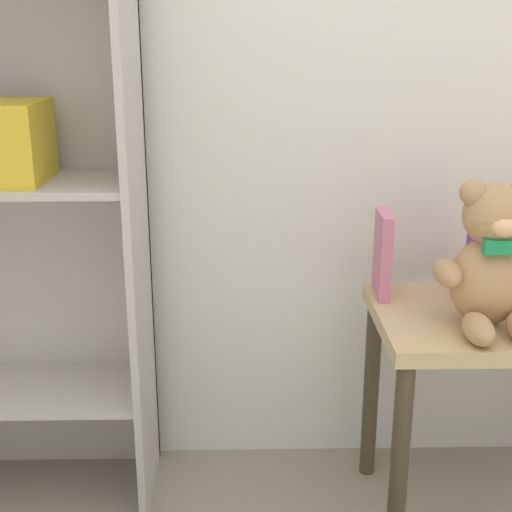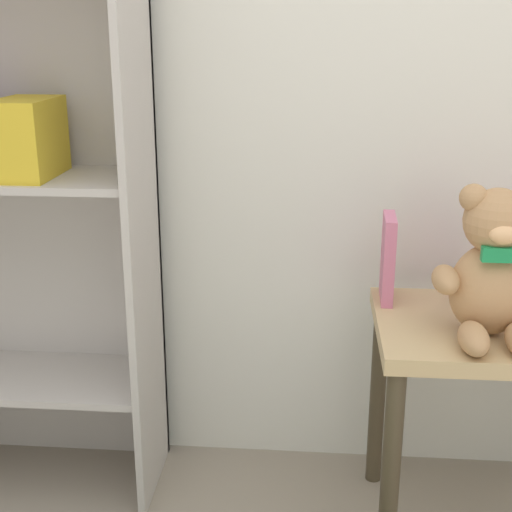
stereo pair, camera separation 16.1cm
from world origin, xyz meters
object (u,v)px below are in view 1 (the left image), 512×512
Objects in this scene: display_table at (489,352)px; book_standing_pink at (383,254)px; teddy_bear at (492,262)px; book_standing_purple at (480,254)px.

display_table is 0.33m from book_standing_pink.
display_table is 1.66× the size of teddy_bear.
teddy_bear is at bearing -43.02° from book_standing_pink.
teddy_bear is 0.20m from book_standing_purple.
display_table is at bearing -26.10° from book_standing_pink.
book_standing_pink is 1.01× the size of book_standing_purple.
teddy_bear is (-0.04, -0.07, 0.24)m from display_table.
book_standing_purple reaches higher than display_table.
book_standing_purple is at bearing 90.00° from display_table.
teddy_bear is at bearing -119.99° from display_table.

